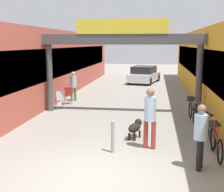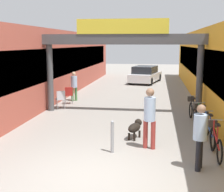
{
  "view_description": "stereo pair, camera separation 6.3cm",
  "coord_description": "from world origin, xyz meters",
  "px_view_note": "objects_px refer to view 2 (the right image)",
  "views": [
    {
      "loc": [
        1.48,
        -6.89,
        3.12
      ],
      "look_at": [
        0.0,
        3.68,
        1.3
      ],
      "focal_mm": 50.0,
      "sensor_mm": 36.0,
      "label": 1
    },
    {
      "loc": [
        1.55,
        -6.88,
        3.12
      ],
      "look_at": [
        0.0,
        3.68,
        1.3
      ],
      "focal_mm": 50.0,
      "sensor_mm": 36.0,
      "label": 2
    }
  ],
  "objects_px": {
    "pedestrian_with_dog": "(150,114)",
    "bicycle_red_nearest": "(215,141)",
    "parked_car_white": "(145,75)",
    "bicycle_green_third": "(201,119)",
    "bicycle_black_farthest": "(192,110)",
    "bicycle_blue_second": "(208,129)",
    "cafe_chair_red_farther": "(69,94)",
    "pedestrian_companion": "(200,133)",
    "cafe_chair_aluminium_nearer": "(61,98)",
    "bollard_post_metal": "(112,136)",
    "pedestrian_carrying_crate": "(74,84)",
    "dog_on_leash": "(135,127)"
  },
  "relations": [
    {
      "from": "pedestrian_companion",
      "to": "bollard_post_metal",
      "type": "height_order",
      "value": "pedestrian_companion"
    },
    {
      "from": "bollard_post_metal",
      "to": "cafe_chair_aluminium_nearer",
      "type": "relative_size",
      "value": 1.06
    },
    {
      "from": "pedestrian_with_dog",
      "to": "pedestrian_carrying_crate",
      "type": "height_order",
      "value": "pedestrian_with_dog"
    },
    {
      "from": "pedestrian_with_dog",
      "to": "pedestrian_companion",
      "type": "xyz_separation_m",
      "value": [
        1.27,
        -1.4,
        -0.11
      ]
    },
    {
      "from": "bicycle_red_nearest",
      "to": "bicycle_black_farthest",
      "type": "height_order",
      "value": "same"
    },
    {
      "from": "pedestrian_with_dog",
      "to": "bollard_post_metal",
      "type": "bearing_deg",
      "value": -154.02
    },
    {
      "from": "bicycle_green_third",
      "to": "parked_car_white",
      "type": "height_order",
      "value": "parked_car_white"
    },
    {
      "from": "bicycle_red_nearest",
      "to": "cafe_chair_aluminium_nearer",
      "type": "relative_size",
      "value": 1.9
    },
    {
      "from": "cafe_chair_aluminium_nearer",
      "to": "pedestrian_with_dog",
      "type": "bearing_deg",
      "value": -49.37
    },
    {
      "from": "bicycle_green_third",
      "to": "cafe_chair_aluminium_nearer",
      "type": "distance_m",
      "value": 6.74
    },
    {
      "from": "bollard_post_metal",
      "to": "cafe_chair_aluminium_nearer",
      "type": "height_order",
      "value": "bollard_post_metal"
    },
    {
      "from": "bicycle_red_nearest",
      "to": "parked_car_white",
      "type": "relative_size",
      "value": 0.39
    },
    {
      "from": "bicycle_black_farthest",
      "to": "cafe_chair_aluminium_nearer",
      "type": "xyz_separation_m",
      "value": [
        -5.97,
        1.34,
        0.1
      ]
    },
    {
      "from": "pedestrian_with_dog",
      "to": "pedestrian_carrying_crate",
      "type": "xyz_separation_m",
      "value": [
        -4.26,
        7.24,
        -0.15
      ]
    },
    {
      "from": "bollard_post_metal",
      "to": "cafe_chair_aluminium_nearer",
      "type": "bearing_deg",
      "value": 120.66
    },
    {
      "from": "bicycle_blue_second",
      "to": "parked_car_white",
      "type": "xyz_separation_m",
      "value": [
        -2.57,
        14.88,
        0.21
      ]
    },
    {
      "from": "pedestrian_with_dog",
      "to": "cafe_chair_aluminium_nearer",
      "type": "distance_m",
      "value": 6.67
    },
    {
      "from": "pedestrian_companion",
      "to": "pedestrian_carrying_crate",
      "type": "height_order",
      "value": "pedestrian_companion"
    },
    {
      "from": "pedestrian_carrying_crate",
      "to": "bicycle_green_third",
      "type": "bearing_deg",
      "value": -39.69
    },
    {
      "from": "bicycle_red_nearest",
      "to": "bollard_post_metal",
      "type": "relative_size",
      "value": 1.78
    },
    {
      "from": "pedestrian_companion",
      "to": "cafe_chair_red_farther",
      "type": "bearing_deg",
      "value": 125.74
    },
    {
      "from": "bicycle_green_third",
      "to": "cafe_chair_aluminium_nearer",
      "type": "height_order",
      "value": "bicycle_green_third"
    },
    {
      "from": "bollard_post_metal",
      "to": "cafe_chair_red_farther",
      "type": "xyz_separation_m",
      "value": [
        -3.25,
        6.84,
        0.06
      ]
    },
    {
      "from": "pedestrian_companion",
      "to": "bicycle_red_nearest",
      "type": "xyz_separation_m",
      "value": [
        0.57,
        1.04,
        -0.51
      ]
    },
    {
      "from": "bicycle_blue_second",
      "to": "pedestrian_companion",
      "type": "bearing_deg",
      "value": -103.76
    },
    {
      "from": "pedestrian_with_dog",
      "to": "bicycle_black_farthest",
      "type": "xyz_separation_m",
      "value": [
        1.64,
        3.71,
        -0.62
      ]
    },
    {
      "from": "cafe_chair_red_farther",
      "to": "pedestrian_companion",
      "type": "bearing_deg",
      "value": -54.26
    },
    {
      "from": "bicycle_red_nearest",
      "to": "cafe_chair_aluminium_nearer",
      "type": "height_order",
      "value": "bicycle_red_nearest"
    },
    {
      "from": "bicycle_blue_second",
      "to": "parked_car_white",
      "type": "relative_size",
      "value": 0.39
    },
    {
      "from": "bicycle_green_third",
      "to": "pedestrian_with_dog",
      "type": "bearing_deg",
      "value": -128.84
    },
    {
      "from": "bicycle_black_farthest",
      "to": "cafe_chair_aluminium_nearer",
      "type": "relative_size",
      "value": 1.9
    },
    {
      "from": "pedestrian_with_dog",
      "to": "bicycle_red_nearest",
      "type": "distance_m",
      "value": 1.97
    },
    {
      "from": "bicycle_green_third",
      "to": "bicycle_black_farthest",
      "type": "height_order",
      "value": "same"
    },
    {
      "from": "bicycle_green_third",
      "to": "cafe_chair_red_farther",
      "type": "relative_size",
      "value": 1.88
    },
    {
      "from": "pedestrian_with_dog",
      "to": "bollard_post_metal",
      "type": "relative_size",
      "value": 1.92
    },
    {
      "from": "bicycle_blue_second",
      "to": "cafe_chair_aluminium_nearer",
      "type": "xyz_separation_m",
      "value": [
        -6.14,
        4.25,
        0.1
      ]
    },
    {
      "from": "dog_on_leash",
      "to": "bicycle_blue_second",
      "type": "xyz_separation_m",
      "value": [
        2.3,
        -0.15,
        0.06
      ]
    },
    {
      "from": "parked_car_white",
      "to": "bicycle_green_third",
      "type": "bearing_deg",
      "value": -79.32
    },
    {
      "from": "pedestrian_with_dog",
      "to": "cafe_chair_aluminium_nearer",
      "type": "relative_size",
      "value": 2.05
    },
    {
      "from": "bicycle_green_third",
      "to": "bollard_post_metal",
      "type": "height_order",
      "value": "bicycle_green_third"
    },
    {
      "from": "bicycle_blue_second",
      "to": "bicycle_green_third",
      "type": "relative_size",
      "value": 1.01
    },
    {
      "from": "dog_on_leash",
      "to": "bollard_post_metal",
      "type": "relative_size",
      "value": 0.9
    },
    {
      "from": "cafe_chair_red_farther",
      "to": "parked_car_white",
      "type": "distance_m",
      "value": 10.0
    },
    {
      "from": "bicycle_green_third",
      "to": "bollard_post_metal",
      "type": "bearing_deg",
      "value": -136.03
    },
    {
      "from": "parked_car_white",
      "to": "bicycle_red_nearest",
      "type": "bearing_deg",
      "value": -80.82
    },
    {
      "from": "pedestrian_with_dog",
      "to": "cafe_chair_red_farther",
      "type": "distance_m",
      "value": 7.67
    },
    {
      "from": "pedestrian_with_dog",
      "to": "pedestrian_carrying_crate",
      "type": "relative_size",
      "value": 1.14
    },
    {
      "from": "bicycle_black_farthest",
      "to": "bicycle_green_third",
      "type": "bearing_deg",
      "value": -84.45
    },
    {
      "from": "bicycle_green_third",
      "to": "cafe_chair_red_farther",
      "type": "bearing_deg",
      "value": 145.91
    },
    {
      "from": "pedestrian_carrying_crate",
      "to": "bollard_post_metal",
      "type": "bearing_deg",
      "value": -67.39
    }
  ]
}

